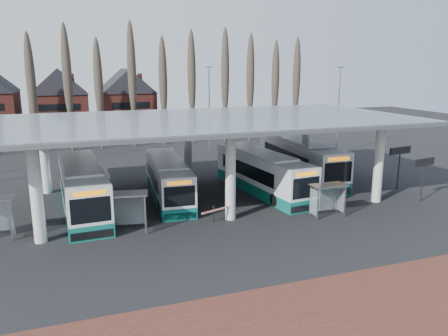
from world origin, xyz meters
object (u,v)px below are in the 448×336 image
object	(u,v)px
bus_3	(300,160)
bus_0	(82,188)
bus_2	(262,173)
shelter_2	(327,193)
shelter_1	(126,203)
bus_1	(168,179)

from	to	relation	value
bus_3	bus_0	bearing A→B (deg)	-168.18
bus_2	bus_3	distance (m)	6.20
bus_0	shelter_2	world-z (taller)	bus_0
shelter_2	shelter_1	bearing A→B (deg)	174.06
bus_2	shelter_2	xyz separation A→B (m)	(1.70, -7.09, 0.10)
bus_3	shelter_2	bearing A→B (deg)	-106.92
bus_1	bus_2	size ratio (longest dim) A/B	0.93
bus_2	bus_3	size ratio (longest dim) A/B	0.93
bus_0	bus_2	size ratio (longest dim) A/B	1.03
bus_3	shelter_1	xyz separation A→B (m)	(-17.08, -8.65, 0.15)
bus_2	shelter_2	bearing A→B (deg)	-82.67
bus_3	shelter_2	xyz separation A→B (m)	(-3.60, -10.29, -0.04)
shelter_1	bus_0	bearing A→B (deg)	124.31
bus_0	shelter_1	size ratio (longest dim) A/B	4.24
bus_0	shelter_2	distance (m)	17.38
bus_0	shelter_2	size ratio (longest dim) A/B	5.03
bus_2	bus_3	xyz separation A→B (m)	(5.31, 3.20, 0.14)
bus_3	shelter_1	size ratio (longest dim) A/B	4.45
bus_3	shelter_1	distance (m)	19.15
bus_1	shelter_2	distance (m)	12.37
bus_2	shelter_2	world-z (taller)	bus_2
bus_0	bus_1	size ratio (longest dim) A/B	1.10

